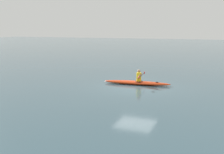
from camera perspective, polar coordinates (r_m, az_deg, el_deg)
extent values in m
plane|color=#334C56|center=(18.29, 4.88, -2.10)|extent=(160.00, 160.00, 0.00)
ellipsoid|color=red|center=(19.15, 5.06, -1.17)|extent=(4.61, 1.11, 0.25)
torus|color=black|center=(19.10, 5.54, -0.89)|extent=(0.65, 0.65, 0.04)
cylinder|color=black|center=(18.90, 9.13, -1.05)|extent=(0.18, 0.18, 0.02)
cylinder|color=yellow|center=(19.04, 5.48, 0.03)|extent=(0.32, 0.32, 0.58)
sphere|color=#936B4C|center=(18.98, 5.50, 1.21)|extent=(0.21, 0.21, 0.21)
cylinder|color=black|center=(18.99, 6.08, 0.39)|extent=(0.23, 2.01, 0.03)
ellipsoid|color=red|center=(19.96, 6.61, 0.85)|extent=(0.08, 0.40, 0.17)
ellipsoid|color=red|center=(18.01, 5.48, -0.13)|extent=(0.08, 0.40, 0.17)
cylinder|color=#936B4C|center=(19.27, 5.87, 0.39)|extent=(0.23, 0.27, 0.34)
cylinder|color=#936B4C|center=(18.76, 5.57, 0.14)|extent=(0.21, 0.29, 0.34)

